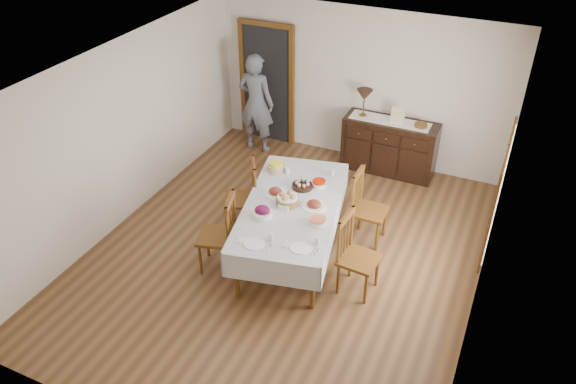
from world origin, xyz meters
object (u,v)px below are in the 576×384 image
at_px(chair_right_near, 355,254).
at_px(person, 256,100).
at_px(dining_table, 292,210).
at_px(table_lamp, 364,96).
at_px(sideboard, 389,146).
at_px(chair_left_near, 220,233).
at_px(chair_left_far, 245,195).
at_px(chair_right_far, 366,206).

height_order(chair_right_near, person, person).
distance_m(dining_table, table_lamp, 2.70).
distance_m(person, table_lamp, 1.90).
xyz_separation_m(sideboard, person, (-2.35, -0.22, 0.48)).
relative_size(chair_right_near, table_lamp, 2.37).
bearing_deg(dining_table, chair_right_near, -30.43).
distance_m(chair_left_near, chair_right_near, 1.73).
relative_size(chair_left_far, person, 0.57).
bearing_deg(person, dining_table, 126.11).
bearing_deg(chair_left_near, table_lamp, 149.53).
relative_size(dining_table, table_lamp, 5.50).
bearing_deg(sideboard, table_lamp, -179.80).
bearing_deg(table_lamp, chair_left_far, -111.41).
relative_size(sideboard, person, 0.81).
relative_size(dining_table, sideboard, 1.66).
relative_size(chair_right_near, sideboard, 0.71).
bearing_deg(chair_left_near, chair_right_near, 83.82).
bearing_deg(chair_right_far, chair_left_far, 105.35).
distance_m(dining_table, chair_right_near, 1.06).
bearing_deg(chair_left_far, chair_left_near, -22.20).
bearing_deg(dining_table, chair_left_near, -149.37).
height_order(chair_right_far, table_lamp, table_lamp).
height_order(chair_left_far, table_lamp, table_lamp).
distance_m(chair_left_far, chair_right_far, 1.71).
bearing_deg(person, sideboard, -174.50).
bearing_deg(chair_right_far, chair_right_near, -169.19).
xyz_separation_m(chair_left_near, sideboard, (1.29, 3.30, -0.10)).
relative_size(dining_table, chair_right_far, 2.33).
height_order(dining_table, chair_right_near, chair_right_near).
relative_size(chair_right_far, table_lamp, 2.36).
distance_m(chair_left_far, sideboard, 2.78).
bearing_deg(chair_right_far, table_lamp, 20.53).
xyz_separation_m(chair_left_far, sideboard, (1.43, 2.39, -0.08)).
xyz_separation_m(dining_table, person, (-1.76, 2.42, 0.24)).
bearing_deg(chair_right_far, chair_left_near, 132.06).
height_order(chair_left_far, sideboard, chair_left_far).
bearing_deg(sideboard, chair_left_far, -120.88).
distance_m(chair_left_near, chair_left_far, 0.92).
height_order(chair_right_near, chair_right_far, chair_right_near).
bearing_deg(person, chair_right_far, 146.18).
bearing_deg(chair_right_near, sideboard, 12.66).
xyz_separation_m(dining_table, chair_right_far, (0.81, 0.70, -0.16)).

